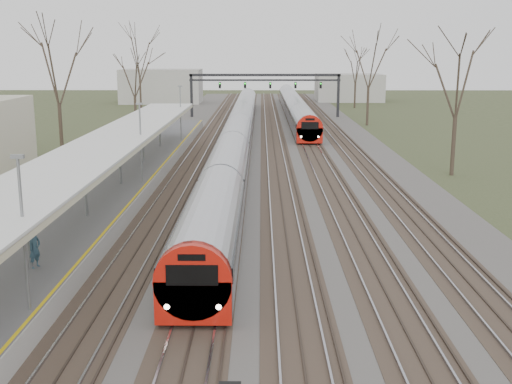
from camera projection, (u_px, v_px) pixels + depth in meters
track_bed at (267, 149)px, 60.77m from camera, size 24.00×160.00×0.22m
platform at (132, 181)px, 43.66m from camera, size 3.50×69.00×1.00m
canopy at (115, 140)px, 38.51m from camera, size 4.10×50.00×3.11m
signal_gantry at (265, 82)px, 89.01m from camera, size 21.00×0.59×6.08m
tree_west_far at (57, 65)px, 52.35m from camera, size 5.50×5.50×11.33m
tree_east_far at (458, 77)px, 46.42m from camera, size 5.00×5.00×10.30m
train_near at (239, 129)px, 64.71m from camera, size 2.62×90.21×3.05m
train_far at (294, 106)px, 91.75m from camera, size 2.62×60.21×3.05m
passenger at (35, 248)px, 24.44m from camera, size 0.56×0.67×1.56m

